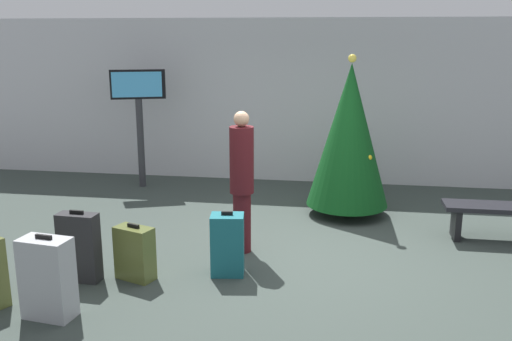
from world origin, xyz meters
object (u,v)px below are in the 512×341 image
object	(u,v)px
traveller_0	(242,178)
suitcase_0	(135,253)
suitcase_1	(48,278)
suitcase_2	(79,247)
waiting_bench	(499,214)
flight_info_kiosk	(139,105)
suitcase_4	(227,245)
holiday_tree	(349,135)

from	to	relation	value
traveller_0	suitcase_0	xyz separation A→B (m)	(-1.03, -0.98, -0.64)
suitcase_1	suitcase_2	xyz separation A→B (m)	(-0.08, 0.82, -0.01)
waiting_bench	suitcase_1	world-z (taller)	suitcase_1
suitcase_0	suitcase_2	distance (m)	0.60
suitcase_1	flight_info_kiosk	bearing A→B (deg)	99.34
suitcase_0	suitcase_1	world-z (taller)	suitcase_1
waiting_bench	traveller_0	bearing A→B (deg)	-164.57
suitcase_4	holiday_tree	bearing A→B (deg)	60.90
suitcase_2	suitcase_4	size ratio (longest dim) A/B	1.09
traveller_0	holiday_tree	bearing A→B (deg)	52.62
waiting_bench	suitcase_0	size ratio (longest dim) A/B	2.22
suitcase_1	waiting_bench	bearing A→B (deg)	30.57
flight_info_kiosk	waiting_bench	bearing A→B (deg)	-18.46
waiting_bench	suitcase_2	size ratio (longest dim) A/B	1.76
flight_info_kiosk	suitcase_0	bearing A→B (deg)	-71.16
holiday_tree	suitcase_1	world-z (taller)	holiday_tree
suitcase_0	suitcase_2	size ratio (longest dim) A/B	0.79
flight_info_kiosk	suitcase_2	xyz separation A→B (m)	(0.69, -3.87, -1.06)
flight_info_kiosk	suitcase_1	distance (m)	4.87
holiday_tree	traveller_0	bearing A→B (deg)	-127.38
waiting_bench	suitcase_2	world-z (taller)	suitcase_2
suitcase_0	traveller_0	bearing A→B (deg)	43.71
suitcase_1	suitcase_2	distance (m)	0.82
flight_info_kiosk	suitcase_0	xyz separation A→B (m)	(1.28, -3.74, -1.15)
holiday_tree	suitcase_4	size ratio (longest dim) A/B	3.20
suitcase_0	suitcase_2	bearing A→B (deg)	-167.55
holiday_tree	flight_info_kiosk	size ratio (longest dim) A/B	1.15
flight_info_kiosk	traveller_0	xyz separation A→B (m)	(2.30, -2.76, -0.51)
waiting_bench	suitcase_1	size ratio (longest dim) A/B	1.70
suitcase_0	suitcase_1	distance (m)	1.08
flight_info_kiosk	suitcase_4	world-z (taller)	flight_info_kiosk
suitcase_1	suitcase_2	world-z (taller)	suitcase_1
suitcase_2	flight_info_kiosk	bearing A→B (deg)	100.17
suitcase_1	suitcase_4	distance (m)	1.93
suitcase_1	holiday_tree	bearing A→B (deg)	52.06
waiting_bench	suitcase_2	bearing A→B (deg)	-157.57
flight_info_kiosk	suitcase_4	distance (m)	4.28
flight_info_kiosk	suitcase_0	distance (m)	4.11
traveller_0	suitcase_1	world-z (taller)	traveller_0
holiday_tree	traveller_0	xyz separation A→B (m)	(-1.29, -1.69, -0.26)
suitcase_1	suitcase_4	world-z (taller)	suitcase_1
suitcase_0	suitcase_1	size ratio (longest dim) A/B	0.77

